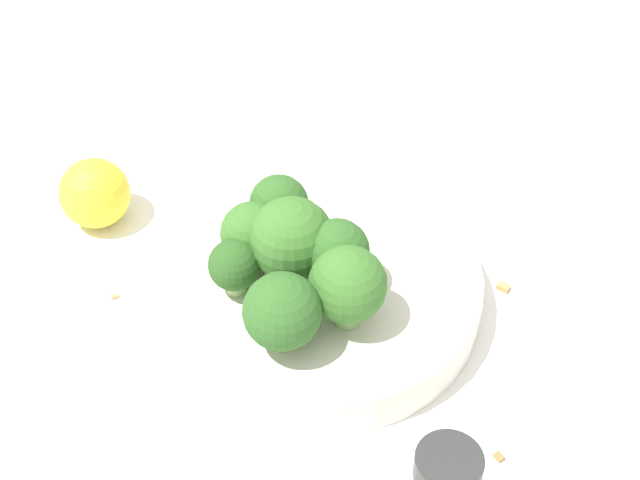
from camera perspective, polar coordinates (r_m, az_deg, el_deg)
ground_plane at (r=0.65m, az=0.00°, el=-4.08°), size 3.00×3.00×0.00m
bowl at (r=0.63m, az=0.00°, el=-3.11°), size 0.23×0.23×0.03m
broccoli_floret_0 at (r=0.60m, az=-1.83°, el=-0.09°), size 0.06×0.06×0.06m
broccoli_floret_1 at (r=0.59m, az=1.10°, el=-0.79°), size 0.04×0.04×0.06m
broccoli_floret_2 at (r=0.55m, az=-2.43°, el=-4.63°), size 0.05×0.05×0.06m
broccoli_floret_3 at (r=0.62m, az=-2.64°, el=2.16°), size 0.04×0.04×0.06m
broccoli_floret_4 at (r=0.61m, az=-4.34°, el=0.34°), size 0.04×0.04×0.05m
broccoli_floret_5 at (r=0.57m, az=1.78°, el=-2.96°), size 0.05×0.05×0.06m
broccoli_floret_6 at (r=0.60m, az=-5.49°, el=-1.68°), size 0.04×0.04×0.04m
lemon_wedge at (r=0.71m, az=-14.23°, el=2.93°), size 0.06×0.06×0.06m
almond_crumb_0 at (r=0.66m, az=-13.00°, el=-3.47°), size 0.01×0.00×0.01m
almond_crumb_1 at (r=0.67m, az=11.61°, el=-2.66°), size 0.01×0.01×0.01m
almond_crumb_2 at (r=0.58m, az=11.41°, el=-13.36°), size 0.01×0.01×0.01m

